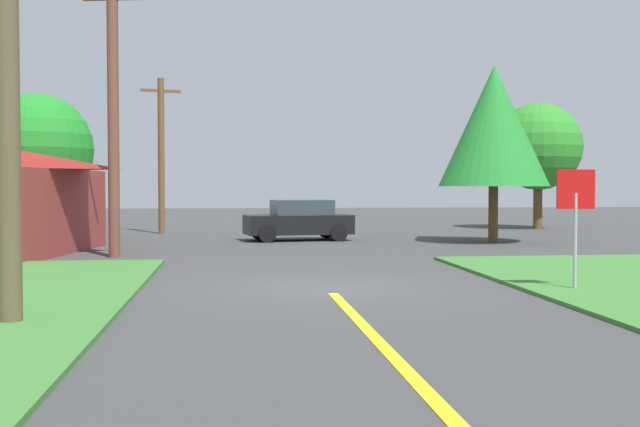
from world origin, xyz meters
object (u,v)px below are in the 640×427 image
(stop_sign, at_px, (576,205))
(pine_tree_center, at_px, (538,147))
(oak_tree_left, at_px, (38,149))
(oak_tree_right, at_px, (494,126))
(utility_pole_far, at_px, (161,154))
(car_approaching_junction, at_px, (299,220))
(utility_pole_mid, at_px, (113,114))
(utility_pole_near, at_px, (7,30))

(stop_sign, bearing_deg, pine_tree_center, -109.96)
(oak_tree_left, xyz_separation_m, oak_tree_right, (17.60, -2.78, 0.84))
(utility_pole_far, height_order, pine_tree_center, utility_pole_far)
(oak_tree_left, height_order, oak_tree_right, oak_tree_right)
(oak_tree_left, bearing_deg, car_approaching_junction, -4.43)
(utility_pole_far, xyz_separation_m, oak_tree_left, (-4.42, -4.29, -0.02))
(utility_pole_far, bearing_deg, pine_tree_center, 5.32)
(car_approaching_junction, distance_m, utility_pole_far, 8.26)
(car_approaching_junction, bearing_deg, pine_tree_center, -159.97)
(car_approaching_junction, height_order, oak_tree_right, oak_tree_right)
(stop_sign, distance_m, utility_pole_mid, 14.16)
(car_approaching_junction, xyz_separation_m, utility_pole_near, (-6.11, -18.55, 3.77))
(stop_sign, height_order, oak_tree_left, oak_tree_left)
(utility_pole_mid, bearing_deg, oak_tree_right, 19.27)
(car_approaching_junction, xyz_separation_m, utility_pole_mid, (-6.25, -6.73, 3.55))
(utility_pole_near, distance_m, pine_tree_center, 31.56)
(stop_sign, distance_m, utility_pole_near, 11.14)
(utility_pole_near, height_order, utility_pole_far, utility_pole_near)
(utility_pole_far, xyz_separation_m, pine_tree_center, (18.52, 1.72, 0.50))
(utility_pole_mid, distance_m, oak_tree_left, 8.57)
(car_approaching_junction, bearing_deg, oak_tree_left, -12.66)
(utility_pole_far, relative_size, oak_tree_right, 1.04)
(utility_pole_far, bearing_deg, oak_tree_left, -135.86)
(utility_pole_near, xyz_separation_m, pine_tree_center, (18.79, 25.36, -0.43))
(utility_pole_mid, bearing_deg, utility_pole_near, -89.36)
(pine_tree_center, bearing_deg, utility_pole_far, -174.68)
(oak_tree_right, bearing_deg, utility_pole_far, 151.78)
(utility_pole_far, distance_m, pine_tree_center, 18.61)
(utility_pole_near, bearing_deg, pine_tree_center, 53.47)
(utility_pole_mid, bearing_deg, oak_tree_left, 118.12)
(car_approaching_junction, xyz_separation_m, pine_tree_center, (12.67, 6.81, 3.34))
(utility_pole_far, bearing_deg, utility_pole_mid, -91.93)
(stop_sign, xyz_separation_m, oak_tree_right, (3.01, 13.81, 2.68))
(stop_sign, distance_m, oak_tree_left, 22.17)
(stop_sign, bearing_deg, utility_pole_far, -63.73)
(stop_sign, relative_size, utility_pole_near, 0.28)
(car_approaching_junction, relative_size, oak_tree_right, 0.65)
(utility_pole_near, bearing_deg, stop_sign, 14.77)
(utility_pole_far, bearing_deg, car_approaching_junction, -41.01)
(car_approaching_junction, relative_size, pine_tree_center, 0.70)
(utility_pole_near, distance_m, oak_tree_left, 19.81)
(utility_pole_near, bearing_deg, oak_tree_left, 102.12)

